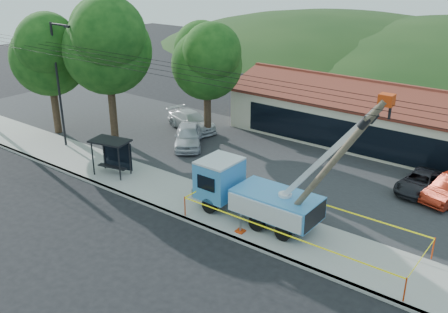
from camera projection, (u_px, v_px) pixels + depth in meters
ground at (153, 235)px, 25.33m from camera, size 120.00×120.00×0.00m
curb at (181, 217)px, 26.84m from camera, size 60.00×0.25×0.15m
sidewalk at (203, 204)px, 28.24m from camera, size 60.00×4.00×0.15m
parking_lot at (278, 162)px, 34.14m from camera, size 60.00×12.00×0.10m
strip_mall at (381, 119)px, 37.08m from camera, size 22.50×8.53×4.67m
streetlight at (59, 77)px, 34.76m from camera, size 2.13×0.22×9.00m
tree_west_near at (107, 41)px, 35.13m from camera, size 7.56×6.72×10.80m
tree_west_far at (48, 51)px, 37.21m from camera, size 6.84×6.08×9.48m
tree_lot at (207, 57)px, 36.50m from camera, size 6.30×5.60×8.94m
hill_west at (344, 50)px, 74.25m from camera, size 78.40×56.00×28.00m
power_lines at (8, 81)px, 36.78m from camera, size 60.00×1.42×8.00m
utility_truck at (253, 192)px, 26.19m from camera, size 10.09×3.73×7.87m
leaning_pole at (329, 166)px, 22.46m from camera, size 5.05×1.71×7.79m
bus_shelter at (112, 149)px, 31.46m from camera, size 2.67×1.96×2.33m
caution_tape at (300, 221)px, 24.65m from camera, size 11.86×3.87×1.12m
car_silver at (188, 147)px, 36.78m from camera, size 4.40×4.84×1.60m
car_white at (192, 131)px, 40.25m from camera, size 5.39×3.33×1.46m
car_dark at (419, 192)px, 29.83m from camera, size 2.32×4.36×1.17m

